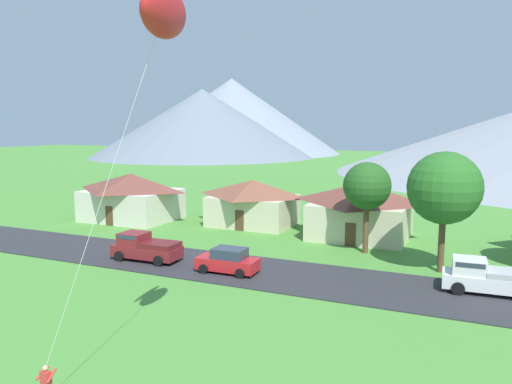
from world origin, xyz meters
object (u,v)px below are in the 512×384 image
house_left_center (361,209)px  parked_car_red_mid_west (228,261)px  tree_right_of_center (444,188)px  pickup_truck_white_east_side (486,277)px  house_leftmost (132,196)px  pickup_truck_maroon_west_side (145,247)px  tree_center (367,186)px  house_right_center (253,202)px  kite_flyer_with_kite (160,19)px

house_left_center → parked_car_red_mid_west: size_ratio=2.11×
tree_right_of_center → parked_car_red_mid_west: bearing=-154.7°
pickup_truck_white_east_side → house_leftmost: bearing=163.2°
pickup_truck_maroon_west_side → pickup_truck_white_east_side: (23.02, 2.37, 0.00)m
tree_center → pickup_truck_maroon_west_side: size_ratio=1.37×
house_left_center → house_right_center: house_left_center is taller
house_left_center → kite_flyer_with_kite: 30.61m
pickup_truck_white_east_side → tree_center: bearing=142.1°
house_right_center → tree_right_of_center: 20.96m
tree_right_of_center → pickup_truck_white_east_side: size_ratio=1.57×
tree_center → kite_flyer_with_kite: kite_flyer_with_kite is taller
tree_center → house_leftmost: bearing=171.8°
house_right_center → pickup_truck_maroon_west_side: 15.57m
house_leftmost → tree_right_of_center: bearing=-12.0°
house_leftmost → house_left_center: house_leftmost is taller
tree_center → pickup_truck_white_east_side: size_ratio=1.36×
tree_center → pickup_truck_white_east_side: bearing=-37.9°
house_leftmost → kite_flyer_with_kite: kite_flyer_with_kite is taller
house_left_center → pickup_truck_maroon_west_side: 19.49m
kite_flyer_with_kite → house_left_center: bearing=87.3°
parked_car_red_mid_west → pickup_truck_maroon_west_side: (-7.07, 0.24, 0.19)m
house_leftmost → tree_right_of_center: tree_right_of_center is taller
tree_right_of_center → house_leftmost: bearing=168.0°
parked_car_red_mid_west → pickup_truck_maroon_west_side: pickup_truck_maroon_west_side is taller
pickup_truck_white_east_side → parked_car_red_mid_west: bearing=-170.7°
tree_center → pickup_truck_maroon_west_side: (-14.52, -9.00, -4.24)m
parked_car_red_mid_west → pickup_truck_white_east_side: (15.95, 2.62, 0.19)m
house_right_center → parked_car_red_mid_west: size_ratio=2.05×
house_right_center → kite_flyer_with_kite: (9.78, -29.43, 11.25)m
tree_right_of_center → parked_car_red_mid_west: size_ratio=1.96×
house_leftmost → pickup_truck_maroon_west_side: bearing=-48.6°
tree_right_of_center → pickup_truck_maroon_west_side: 21.67m
parked_car_red_mid_west → kite_flyer_with_kite: size_ratio=0.29×
tree_center → kite_flyer_with_kite: size_ratio=0.49×
pickup_truck_white_east_side → tree_right_of_center: bearing=127.2°
house_left_center → pickup_truck_white_east_side: 15.80m
house_leftmost → kite_flyer_with_kite: 36.84m
tree_right_of_center → kite_flyer_with_kite: size_ratio=0.56×
parked_car_red_mid_west → pickup_truck_white_east_side: size_ratio=0.80×
tree_right_of_center → parked_car_red_mid_west: tree_right_of_center is taller
pickup_truck_maroon_west_side → pickup_truck_white_east_side: bearing=5.9°
parked_car_red_mid_west → pickup_truck_white_east_side: 16.17m
tree_center → parked_car_red_mid_west: tree_center is taller
house_left_center → tree_right_of_center: bearing=-49.3°
house_leftmost → tree_center: bearing=-8.2°
pickup_truck_maroon_west_side → tree_right_of_center: bearing=16.5°
kite_flyer_with_kite → tree_center: bearing=82.9°
tree_center → tree_right_of_center: (5.75, -3.00, 0.51)m
kite_flyer_with_kite → pickup_truck_white_east_side: bearing=55.2°
house_leftmost → kite_flyer_with_kite: (22.83, -26.71, 11.06)m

